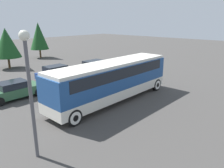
{
  "coord_description": "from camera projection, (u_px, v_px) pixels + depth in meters",
  "views": [
    {
      "loc": [
        -11.93,
        -10.9,
        6.2
      ],
      "look_at": [
        0.0,
        0.0,
        1.4
      ],
      "focal_mm": 35.0,
      "sensor_mm": 36.0,
      "label": 1
    }
  ],
  "objects": [
    {
      "name": "ground_plane",
      "position": [
        112.0,
        101.0,
        17.26
      ],
      "size": [
        120.0,
        120.0,
        0.0
      ],
      "primitive_type": "plane",
      "color": "#423F3D"
    },
    {
      "name": "tour_bus",
      "position": [
        113.0,
        78.0,
        16.79
      ],
      "size": [
        11.2,
        2.55,
        3.12
      ],
      "color": "silver",
      "rests_on": "ground_plane"
    },
    {
      "name": "parked_car_near",
      "position": [
        15.0,
        90.0,
        17.61
      ],
      "size": [
        4.08,
        1.82,
        1.45
      ],
      "color": "#2D5638",
      "rests_on": "ground_plane"
    },
    {
      "name": "parked_car_mid",
      "position": [
        56.0,
        72.0,
        23.53
      ],
      "size": [
        4.32,
        1.8,
        1.45
      ],
      "color": "navy",
      "rests_on": "ground_plane"
    },
    {
      "name": "parked_car_far",
      "position": [
        95.0,
        66.0,
        26.39
      ],
      "size": [
        4.61,
        1.96,
        1.47
      ],
      "color": "#7A6B5B",
      "rests_on": "ground_plane"
    },
    {
      "name": "lamp_post",
      "position": [
        29.0,
        79.0,
        9.22
      ],
      "size": [
        0.44,
        0.44,
        5.8
      ],
      "color": "#515156",
      "rests_on": "ground_plane"
    },
    {
      "name": "tree_left",
      "position": [
        39.0,
        36.0,
        35.77
      ],
      "size": [
        2.95,
        2.95,
        5.75
      ],
      "color": "brown",
      "rests_on": "ground_plane"
    },
    {
      "name": "tree_center",
      "position": [
        6.0,
        43.0,
        27.92
      ],
      "size": [
        3.36,
        3.36,
        5.18
      ],
      "color": "brown",
      "rests_on": "ground_plane"
    }
  ]
}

